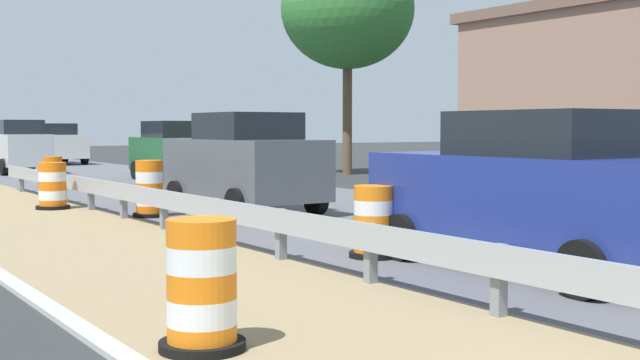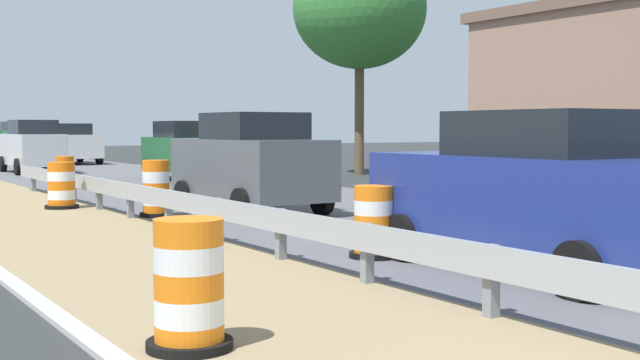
{
  "view_description": "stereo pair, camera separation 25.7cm",
  "coord_description": "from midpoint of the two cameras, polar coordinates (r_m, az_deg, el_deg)",
  "views": [
    {
      "loc": [
        -3.52,
        -1.24,
        1.81
      ],
      "look_at": [
        2.79,
        8.47,
        1.09
      ],
      "focal_mm": 47.09,
      "sensor_mm": 36.0,
      "label": 1
    },
    {
      "loc": [
        -3.3,
        -1.37,
        1.81
      ],
      "look_at": [
        2.79,
        8.47,
        1.09
      ],
      "focal_mm": 47.09,
      "sensor_mm": 36.0,
      "label": 2
    }
  ],
  "objects": [
    {
      "name": "car_trailing_near_lane",
      "position": [
        28.92,
        -8.8,
        1.97
      ],
      "size": [
        2.07,
        4.8,
        2.03
      ],
      "rotation": [
        0.0,
        0.0,
        -1.61
      ],
      "color": "#195128",
      "rests_on": "ground"
    },
    {
      "name": "car_mid_far_lane",
      "position": [
        54.53,
        -19.66,
        2.62
      ],
      "size": [
        2.11,
        4.82,
        2.18
      ],
      "rotation": [
        0.0,
        0.0,
        -1.53
      ],
      "color": "#195128",
      "rests_on": "ground"
    },
    {
      "name": "traffic_barrel_close",
      "position": [
        11.7,
        4.3,
        -3.09
      ],
      "size": [
        0.69,
        0.69,
        1.01
      ],
      "color": "orange",
      "rests_on": "ground"
    },
    {
      "name": "car_trailing_far_lane",
      "position": [
        10.87,
        15.28,
        -0.76
      ],
      "size": [
        2.12,
        4.68,
        2.02
      ],
      "rotation": [
        0.0,
        0.0,
        1.56
      ],
      "color": "navy",
      "rests_on": "ground"
    },
    {
      "name": "traffic_barrel_far",
      "position": [
        19.56,
        -16.8,
        -0.5
      ],
      "size": [
        0.74,
        0.74,
        1.04
      ],
      "color": "orange",
      "rests_on": "ground"
    },
    {
      "name": "traffic_barrel_farther",
      "position": [
        26.09,
        -16.69,
        0.4
      ],
      "size": [
        0.67,
        0.67,
        0.95
      ],
      "color": "orange",
      "rests_on": "ground"
    },
    {
      "name": "car_lead_far_lane",
      "position": [
        17.94,
        -4.3,
        1.18
      ],
      "size": [
        2.19,
        4.17,
        2.12
      ],
      "rotation": [
        0.0,
        0.0,
        1.6
      ],
      "color": "#4C5156",
      "rests_on": "ground"
    },
    {
      "name": "tree_roadside",
      "position": [
        32.46,
        2.94,
        11.53
      ],
      "size": [
        5.08,
        5.08,
        8.6
      ],
      "color": "brown",
      "rests_on": "ground"
    },
    {
      "name": "traffic_barrel_mid",
      "position": [
        17.35,
        -10.66,
        -0.73
      ],
      "size": [
        0.68,
        0.68,
        1.15
      ],
      "color": "orange",
      "rests_on": "ground"
    },
    {
      "name": "car_distant_a",
      "position": [
        43.68,
        -16.48,
        2.39
      ],
      "size": [
        2.29,
        4.63,
        2.01
      ],
      "rotation": [
        0.0,
        0.0,
        -1.54
      ],
      "color": "silver",
      "rests_on": "ground"
    },
    {
      "name": "traffic_barrel_nearest",
      "position": [
        6.94,
        -7.83,
        -7.46
      ],
      "size": [
        0.71,
        0.71,
        1.07
      ],
      "color": "orange",
      "rests_on": "ground"
    },
    {
      "name": "car_lead_near_lane",
      "position": [
        35.33,
        -18.76,
        2.17
      ],
      "size": [
        1.95,
        4.46,
        2.11
      ],
      "rotation": [
        0.0,
        0.0,
        1.56
      ],
      "color": "silver",
      "rests_on": "ground"
    }
  ]
}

